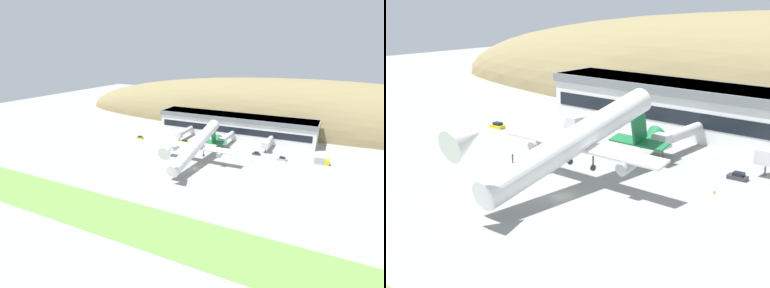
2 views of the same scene
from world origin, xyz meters
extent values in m
plane|color=gray|center=(0.00, 0.00, 0.00)|extent=(453.46, 453.46, 0.00)
cube|color=silver|center=(-0.40, 53.30, 6.26)|extent=(87.90, 15.20, 12.52)
cube|color=slate|center=(-0.40, 53.30, 11.39)|extent=(89.10, 16.40, 2.25)
cube|color=black|center=(-0.40, 45.64, 5.63)|extent=(84.39, 0.16, 3.51)
cylinder|color=silver|center=(-24.21, 37.99, 4.00)|extent=(2.60, 15.41, 2.60)
cube|color=silver|center=(-24.21, 30.28, 4.00)|extent=(3.38, 2.86, 2.86)
cylinder|color=slate|center=(-24.21, 30.78, 2.00)|extent=(0.36, 0.36, 4.00)
cylinder|color=silver|center=(0.85, 37.87, 4.00)|extent=(2.60, 15.65, 2.60)
cube|color=silver|center=(0.85, 30.04, 4.00)|extent=(3.38, 2.86, 2.86)
cylinder|color=slate|center=(0.85, 30.54, 2.00)|extent=(0.36, 0.36, 4.00)
cube|color=silver|center=(21.91, 33.07, 4.00)|extent=(3.38, 2.86, 2.86)
cylinder|color=slate|center=(21.91, 33.57, 2.00)|extent=(0.36, 0.36, 4.00)
cylinder|color=white|center=(-2.34, 5.72, 8.34)|extent=(5.06, 42.93, 13.92)
cone|color=white|center=(-2.34, -17.94, 13.41)|extent=(4.96, 6.48, 6.02)
cone|color=#196B38|center=(-2.34, 29.87, 3.16)|extent=(4.96, 7.47, 6.23)
cube|color=#196B38|center=(-2.34, 25.91, 8.03)|extent=(0.50, 6.14, 8.81)
cube|color=#196B38|center=(-2.34, 26.16, 3.96)|extent=(13.16, 3.54, 1.09)
cube|color=white|center=(-2.34, 7.81, 7.00)|extent=(35.38, 3.61, 1.19)
cylinder|color=#9E9EA3|center=(-12.96, 7.28, 5.57)|extent=(2.30, 4.00, 3.00)
cylinder|color=#9E9EA3|center=(8.27, 7.28, 5.57)|extent=(2.30, 4.00, 3.00)
cylinder|color=#2D2D2D|center=(-5.13, 7.81, 4.51)|extent=(0.28, 0.28, 2.20)
cylinder|color=#2D2D2D|center=(-5.13, 7.81, 3.41)|extent=(0.45, 1.10, 1.10)
cylinder|color=#2D2D2D|center=(0.44, 7.81, 4.51)|extent=(0.28, 0.28, 2.20)
cylinder|color=#2D2D2D|center=(0.44, 7.81, 3.41)|extent=(0.45, 1.10, 1.10)
cylinder|color=#2D2D2D|center=(-2.34, -8.94, 8.21)|extent=(0.22, 0.22, 1.98)
cylinder|color=#2D2D2D|center=(-2.34, -8.94, 7.22)|extent=(0.30, 0.82, 0.82)
cube|color=#333338|center=(18.80, 28.32, 0.40)|extent=(3.77, 1.94, 0.79)
cube|color=black|center=(18.98, 28.33, 1.12)|extent=(2.10, 1.60, 0.65)
cube|color=gold|center=(-20.54, 29.84, 0.45)|extent=(4.50, 2.08, 0.91)
cube|color=black|center=(-20.32, 29.83, 1.28)|extent=(2.51, 1.69, 0.74)
cube|color=gold|center=(-46.44, 25.32, 0.43)|extent=(4.10, 2.11, 0.85)
cube|color=black|center=(-46.24, 25.33, 1.20)|extent=(2.29, 1.73, 0.70)
cube|color=orange|center=(18.94, 18.84, 0.01)|extent=(0.52, 0.52, 0.03)
cone|color=orange|center=(18.94, 18.84, 0.31)|extent=(0.40, 0.40, 0.55)
camera|label=1|loc=(50.41, -105.50, 49.00)|focal=28.00mm
camera|label=2|loc=(58.62, -63.15, 33.41)|focal=50.00mm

